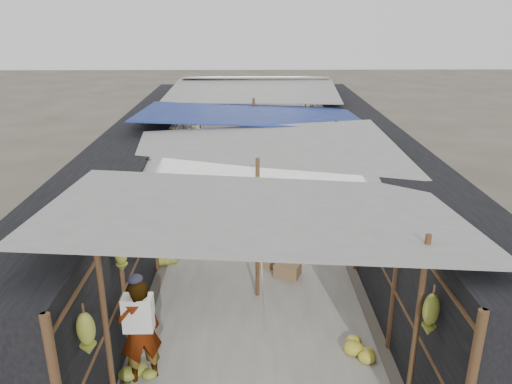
{
  "coord_description": "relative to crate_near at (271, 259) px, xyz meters",
  "views": [
    {
      "loc": [
        -0.15,
        -4.88,
        4.88
      ],
      "look_at": [
        0.01,
        5.09,
        1.25
      ],
      "focal_mm": 35.0,
      "sensor_mm": 36.0,
      "label": 1
    }
  ],
  "objects": [
    {
      "name": "aisle_slab",
      "position": [
        -0.29,
        2.37,
        -0.14
      ],
      "size": [
        3.6,
        16.0,
        0.02
      ],
      "primitive_type": "cube",
      "color": "#9E998E",
      "rests_on": "ground"
    },
    {
      "name": "stall_left",
      "position": [
        -2.99,
        2.37,
        1.0
      ],
      "size": [
        1.4,
        15.0,
        2.3
      ],
      "primitive_type": "cube",
      "color": "black",
      "rests_on": "ground"
    },
    {
      "name": "stall_right",
      "position": [
        2.41,
        2.37,
        1.0
      ],
      "size": [
        1.4,
        15.0,
        2.3
      ],
      "primitive_type": "cube",
      "color": "black",
      "rests_on": "ground"
    },
    {
      "name": "crate_near",
      "position": [
        0.0,
        0.0,
        0.0
      ],
      "size": [
        0.55,
        0.48,
        0.29
      ],
      "primitive_type": "cube",
      "rotation": [
        0.0,
        0.0,
        -0.2
      ],
      "color": "olive",
      "rests_on": "ground"
    },
    {
      "name": "crate_mid",
      "position": [
        0.31,
        -0.43,
        -0.01
      ],
      "size": [
        0.58,
        0.53,
        0.28
      ],
      "primitive_type": "cube",
      "rotation": [
        0.0,
        0.0,
        -0.39
      ],
      "color": "olive",
      "rests_on": "ground"
    },
    {
      "name": "crate_back",
      "position": [
        -0.4,
        5.0,
        -0.0
      ],
      "size": [
        0.5,
        0.43,
        0.29
      ],
      "primitive_type": "cube",
      "rotation": [
        0.0,
        0.0,
        0.14
      ],
      "color": "olive",
      "rests_on": "ground"
    },
    {
      "name": "black_basin",
      "position": [
        0.53,
        5.21,
        -0.05
      ],
      "size": [
        0.66,
        0.66,
        0.2
      ],
      "primitive_type": "cylinder",
      "color": "black",
      "rests_on": "ground"
    },
    {
      "name": "vendor_elderly",
      "position": [
        -1.93,
        -3.27,
        0.64
      ],
      "size": [
        0.68,
        0.58,
        1.58
      ],
      "primitive_type": "imported",
      "rotation": [
        0.0,
        0.0,
        3.58
      ],
      "color": "silver",
      "rests_on": "ground"
    },
    {
      "name": "shopper_blue",
      "position": [
        -0.73,
        1.98,
        0.64
      ],
      "size": [
        0.86,
        0.73,
        1.57
      ],
      "primitive_type": "imported",
      "rotation": [
        0.0,
        0.0,
        0.19
      ],
      "color": "#2132A9",
      "rests_on": "ground"
    },
    {
      "name": "vendor_seated",
      "position": [
        1.41,
        3.54,
        0.26
      ],
      "size": [
        0.38,
        0.57,
        0.82
      ],
      "primitive_type": "imported",
      "rotation": [
        0.0,
        0.0,
        -1.41
      ],
      "color": "#4B4841",
      "rests_on": "ground"
    },
    {
      "name": "market_canopy",
      "position": [
        -0.26,
        2.7,
        2.26
      ],
      "size": [
        5.62,
        15.2,
        2.77
      ],
      "color": "brown",
      "rests_on": "ground"
    },
    {
      "name": "hanging_bananas",
      "position": [
        -0.3,
        2.02,
        1.51
      ],
      "size": [
        3.96,
        13.74,
        0.79
      ],
      "color": "olive",
      "rests_on": "ground"
    },
    {
      "name": "floor_bananas",
      "position": [
        -0.16,
        1.68,
        0.01
      ],
      "size": [
        4.02,
        10.42,
        0.33
      ],
      "color": "olive",
      "rests_on": "ground"
    }
  ]
}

